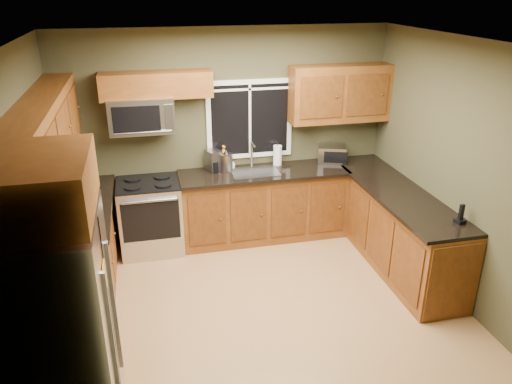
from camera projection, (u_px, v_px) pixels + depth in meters
name	position (u px, v px, depth m)	size (l,w,h in m)	color
floor	(259.00, 304.00, 5.34)	(4.20, 4.20, 0.00)	#9D7345
ceiling	(260.00, 42.00, 4.29)	(4.20, 4.20, 0.00)	white
back_wall	(227.00, 136.00, 6.43)	(4.20, 4.20, 0.00)	#3C3C25
front_wall	(324.00, 291.00, 3.20)	(4.20, 4.20, 0.00)	#3C3C25
left_wall	(27.00, 208.00, 4.38)	(3.60, 3.60, 0.00)	#3C3C25
right_wall	(453.00, 170.00, 5.25)	(3.60, 3.60, 0.00)	#3C3C25
window	(250.00, 119.00, 6.40)	(1.12, 0.03, 1.02)	white
base_cabinets_left	(81.00, 265.00, 5.22)	(0.60, 2.65, 0.90)	brown
countertop_left	(78.00, 224.00, 5.04)	(0.65, 2.65, 0.04)	black
base_cabinets_back	(263.00, 205.00, 6.60)	(2.17, 0.60, 0.90)	brown
countertop_back	(264.00, 173.00, 6.39)	(2.17, 0.65, 0.04)	black
base_cabinets_peninsula	(393.00, 227.00, 6.03)	(0.60, 2.52, 0.90)	brown
countertop_peninsula	(395.00, 191.00, 5.85)	(0.65, 2.50, 0.04)	black
upper_cabinets_left	(46.00, 135.00, 4.64)	(0.33, 2.65, 0.72)	brown
upper_cabinets_back_left	(156.00, 85.00, 5.83)	(1.30, 0.33, 0.30)	brown
upper_cabinets_back_right	(340.00, 93.00, 6.39)	(1.30, 0.33, 0.72)	brown
upper_cabinet_over_fridge	(30.00, 187.00, 3.02)	(0.72, 0.90, 0.38)	brown
refrigerator	(59.00, 338.00, 3.46)	(0.74, 0.90, 1.80)	#B7B7BC
range	(151.00, 216.00, 6.26)	(0.76, 0.69, 0.94)	#B7B7BC
microwave	(141.00, 115.00, 5.89)	(0.76, 0.41, 0.42)	#B7B7BC
sink	(255.00, 171.00, 6.37)	(0.60, 0.42, 0.36)	slate
toaster_oven	(332.00, 154.00, 6.67)	(0.43, 0.39, 0.23)	#B7B7BC
coffee_maker	(214.00, 161.00, 6.35)	(0.23, 0.26, 0.27)	slate
kettle	(226.00, 162.00, 6.33)	(0.19, 0.19, 0.29)	#B7B7BC
paper_towel_roll	(277.00, 155.00, 6.57)	(0.12, 0.12, 0.29)	white
soap_bottle_a	(224.00, 158.00, 6.37)	(0.13, 0.13, 0.33)	orange
soap_bottle_c	(230.00, 163.00, 6.40)	(0.14, 0.14, 0.18)	white
cordless_phone	(460.00, 217.00, 5.00)	(0.11, 0.11, 0.20)	black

